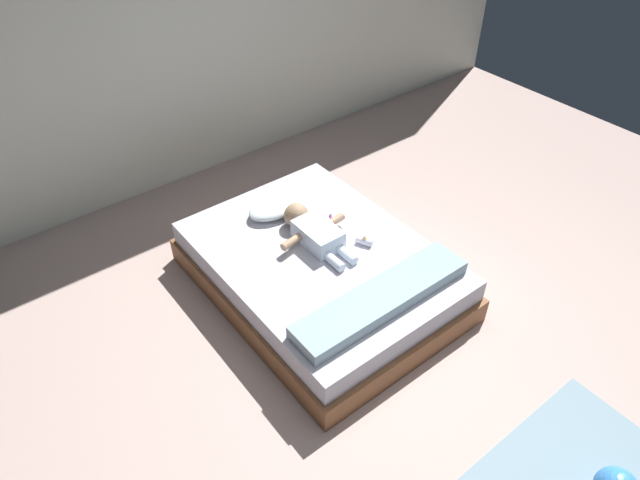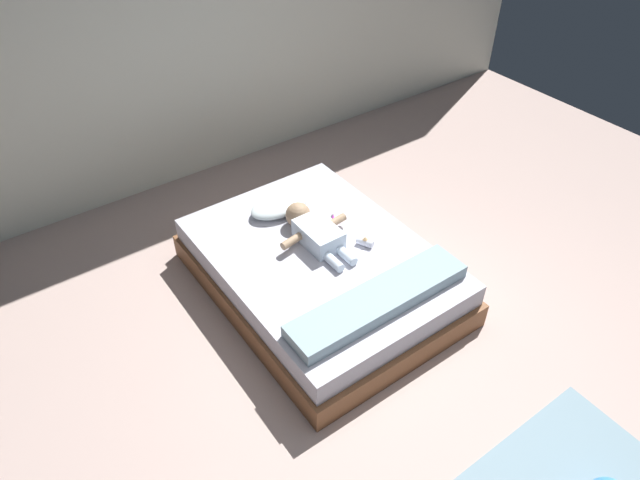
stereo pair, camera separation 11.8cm
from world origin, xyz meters
The scene contains 8 objects.
ground_plane centered at (0.00, 0.00, 0.00)m, with size 8.00×8.00×0.00m, color #B69C93.
wall_behind_bed centered at (0.00, 3.00, 1.40)m, with size 8.00×0.12×2.81m, color silver.
bed centered at (0.06, 1.04, 0.17)m, with size 1.39×1.89×0.35m.
pillow centered at (0.09, 1.59, 0.40)m, with size 0.47×0.27×0.10m.
baby centered at (0.10, 1.18, 0.43)m, with size 0.55×0.67×0.18m.
toothbrush centered at (0.34, 1.26, 0.36)m, with size 0.08×0.13×0.02m.
blanket centered at (0.06, 0.41, 0.40)m, with size 1.25×0.28×0.09m.
baby_bottle centered at (0.35, 0.91, 0.38)m, with size 0.10×0.13×0.08m.
Camera 2 is at (-1.66, -1.36, 2.93)m, focal length 31.96 mm.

